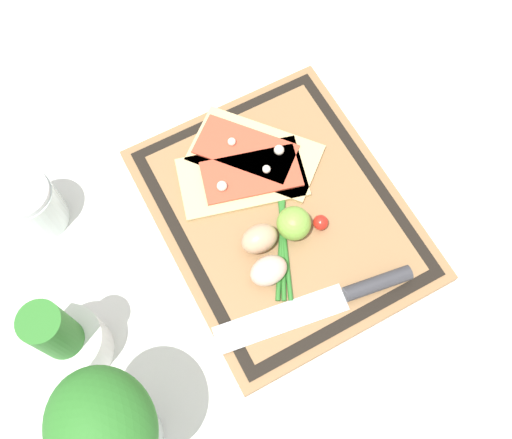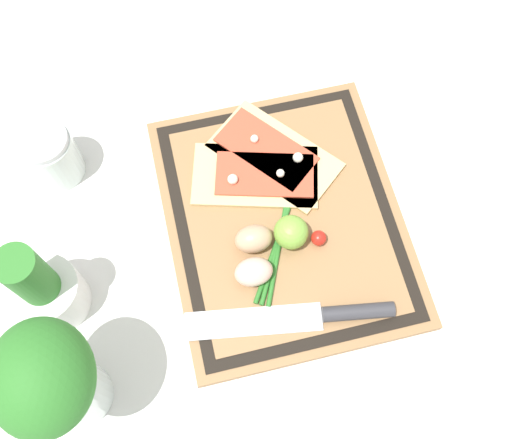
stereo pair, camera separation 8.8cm
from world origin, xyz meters
name	(u,v)px [view 1 (the left image)]	position (x,y,z in m)	size (l,w,h in m)	color
ground_plane	(281,216)	(0.00, 0.00, 0.00)	(6.00, 6.00, 0.00)	silver
cutting_board	(281,214)	(0.00, 0.00, 0.01)	(0.42, 0.35, 0.02)	#997047
pizza_slice_near	(253,152)	(0.11, -0.01, 0.02)	(0.22, 0.21, 0.02)	#DBBC7F
pizza_slice_far	(244,177)	(0.08, 0.02, 0.02)	(0.15, 0.21, 0.02)	#DBBC7F
knife	(347,295)	(-0.16, -0.02, 0.03)	(0.08, 0.29, 0.02)	silver
egg_brown	(259,239)	(-0.03, 0.05, 0.04)	(0.04, 0.06, 0.04)	tan
egg_pink	(269,271)	(-0.08, 0.07, 0.04)	(0.04, 0.06, 0.04)	beige
lime	(295,223)	(-0.03, 0.00, 0.04)	(0.05, 0.05, 0.05)	#7FB742
cherry_tomato_red	(321,223)	(-0.05, -0.04, 0.03)	(0.02, 0.02, 0.02)	red
scallion_bunch	(282,220)	(-0.01, 0.01, 0.02)	(0.23, 0.14, 0.01)	#2D7528
herb_pot	(67,341)	(-0.04, 0.35, 0.06)	(0.10, 0.10, 0.18)	white
sauce_jar	(34,207)	(0.17, 0.32, 0.04)	(0.08, 0.08, 0.10)	silver
herb_glass	(109,430)	(-0.18, 0.33, 0.14)	(0.14, 0.12, 0.23)	silver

